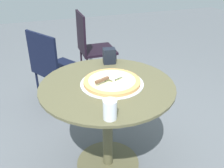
% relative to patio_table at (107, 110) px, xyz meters
% --- Properties ---
extents(ground_plane, '(10.00, 10.00, 0.00)m').
position_rel_patio_table_xyz_m(ground_plane, '(0.00, 0.00, -0.53)').
color(ground_plane, '#555A5F').
extents(patio_table, '(0.94, 0.94, 0.74)m').
position_rel_patio_table_xyz_m(patio_table, '(0.00, 0.00, 0.00)').
color(patio_table, brown).
rests_on(patio_table, ground).
extents(pizza_on_tray, '(0.44, 0.44, 0.05)m').
position_rel_patio_table_xyz_m(pizza_on_tray, '(-0.04, 0.00, 0.22)').
color(pizza_on_tray, silver).
rests_on(pizza_on_tray, patio_table).
extents(pizza_server, '(0.21, 0.13, 0.02)m').
position_rel_patio_table_xyz_m(pizza_server, '(-0.00, 0.01, 0.26)').
color(pizza_server, silver).
rests_on(pizza_server, pizza_on_tray).
extents(drinking_cup, '(0.08, 0.08, 0.11)m').
position_rel_patio_table_xyz_m(drinking_cup, '(0.11, 0.38, 0.27)').
color(drinking_cup, silver).
rests_on(drinking_cup, patio_table).
extents(napkin_dispenser, '(0.11, 0.09, 0.12)m').
position_rel_patio_table_xyz_m(napkin_dispenser, '(-0.13, -0.35, 0.27)').
color(napkin_dispenser, black).
rests_on(napkin_dispenser, patio_table).
extents(patio_chair_near, '(0.43, 0.43, 0.91)m').
position_rel_patio_table_xyz_m(patio_chair_near, '(-0.27, -1.48, -0.02)').
color(patio_chair_near, black).
rests_on(patio_chair_near, ground).
extents(patio_chair_far, '(0.60, 0.60, 0.86)m').
position_rel_patio_table_xyz_m(patio_chair_far, '(0.25, -1.01, -0.04)').
color(patio_chair_far, black).
rests_on(patio_chair_far, ground).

